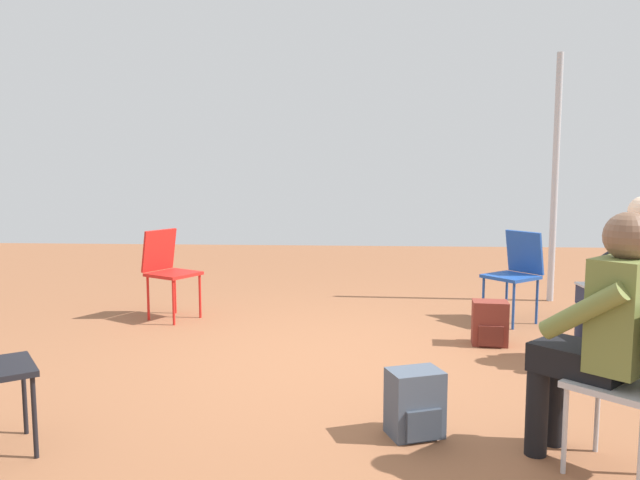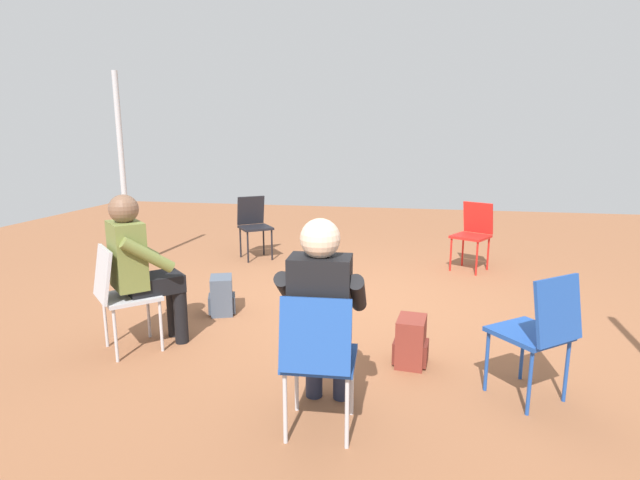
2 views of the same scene
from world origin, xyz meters
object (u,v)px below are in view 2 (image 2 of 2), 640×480
chair_north (318,354)px  person_in_olive (140,263)px  backpack_near_laptop_user (411,344)px  chair_northwest (539,328)px  chair_northeast (120,291)px  person_with_laptop (322,310)px  backpack_by_empty_chair (222,297)px  chair_southeast (254,223)px  chair_southwest (473,231)px

chair_north → person_in_olive: size_ratio=0.69×
backpack_near_laptop_user → chair_northwest: bearing=153.5°
chair_northwest → chair_northeast: (3.00, -0.20, 0.00)m
person_with_laptop → backpack_by_empty_chair: size_ratio=3.44×
chair_north → chair_southeast: bearing=110.1°
chair_northwest → chair_southeast: (2.97, -3.35, 0.00)m
chair_northwest → person_with_laptop: person_with_laptop is taller
backpack_by_empty_chair → person_with_laptop: bearing=128.4°
chair_northeast → chair_north: (-1.72, 0.82, 0.00)m
chair_southwest → backpack_near_laptop_user: (0.73, 2.88, -0.34)m
person_with_laptop → person_in_olive: size_ratio=1.00×
chair_northeast → chair_northwest: bearing=40.8°
chair_southwest → person_in_olive: 4.10m
person_with_laptop → chair_northwest: bearing=16.7°
chair_northwest → backpack_near_laptop_user: size_ratio=2.36×
chair_northwest → chair_southeast: size_ratio=1.00×
chair_southwest → person_with_laptop: bearing=101.6°
chair_southeast → backpack_by_empty_chair: chair_southeast is taller
chair_southeast → backpack_by_empty_chair: 2.26m
chair_northeast → backpack_near_laptop_user: size_ratio=2.36×
chair_southeast → person_in_olive: 3.04m
chair_northeast → backpack_near_laptop_user: (-2.22, -0.19, -0.34)m
chair_north → person_in_olive: bearing=146.7°
chair_northeast → chair_north: size_ratio=1.00×
person_in_olive → backpack_near_laptop_user: person_in_olive is taller
chair_southeast → chair_northeast: bearing=52.9°
chair_north → backpack_near_laptop_user: chair_north is taller
chair_southwest → chair_north: bearing=102.5°
chair_northwest → person_in_olive: person_in_olive is taller
chair_southeast → person_with_laptop: size_ratio=0.69×
chair_northeast → person_with_laptop: (-1.71, 0.65, 0.20)m
chair_southwest → person_with_laptop: size_ratio=0.69×
chair_northeast → person_with_laptop: 1.84m
backpack_by_empty_chair → chair_southwest: bearing=-139.9°
chair_northwest → backpack_by_empty_chair: 2.84m
chair_northeast → chair_north: same height
chair_northwest → backpack_near_laptop_user: bearing=114.5°
chair_southeast → person_with_laptop: person_with_laptop is taller
chair_southeast → person_in_olive: person_in_olive is taller
person_in_olive → backpack_by_empty_chair: (-0.32, -0.84, -0.54)m
chair_northeast → person_with_laptop: person_with_laptop is taller
chair_north → backpack_by_empty_chair: (1.29, -1.78, -0.34)m
chair_north → person_with_laptop: bearing=90.0°
person_with_laptop → backpack_by_empty_chair: bearing=125.6°
backpack_near_laptop_user → chair_southwest: bearing=-104.1°
person_with_laptop → chair_north: bearing=-90.0°
chair_north → backpack_near_laptop_user: bearing=61.0°
chair_southwest → backpack_by_empty_chair: chair_southwest is taller
chair_southwest → chair_northwest: 3.28m
backpack_by_empty_chair → chair_northwest: bearing=155.8°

